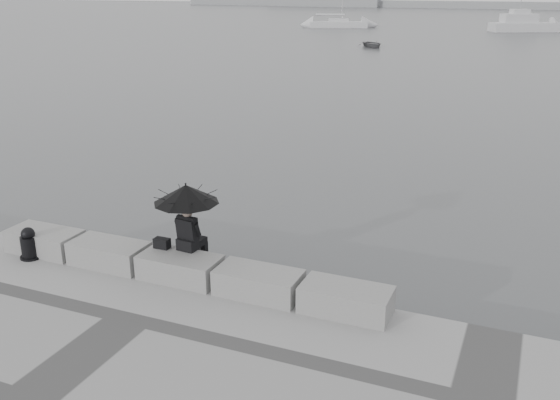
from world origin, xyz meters
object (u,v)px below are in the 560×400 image
at_px(seated_person, 186,201).
at_px(mooring_bollard, 30,245).
at_px(motor_cruiser, 525,24).
at_px(sailboat_left, 338,24).
at_px(dinghy, 372,44).

height_order(seated_person, mooring_bollard, seated_person).
xyz_separation_m(seated_person, mooring_bollard, (-3.45, -0.75, -1.23)).
height_order(seated_person, motor_cruiser, motor_cruiser).
bearing_deg(sailboat_left, motor_cruiser, -15.08).
height_order(motor_cruiser, dinghy, motor_cruiser).
bearing_deg(motor_cruiser, seated_person, -118.36).
bearing_deg(mooring_bollard, seated_person, 12.23).
distance_m(seated_person, sailboat_left, 80.42).
bearing_deg(seated_person, mooring_bollard, -162.49).
distance_m(motor_cruiser, dinghy, 30.68).
bearing_deg(dinghy, mooring_bollard, -120.95).
distance_m(sailboat_left, motor_cruiser, 24.68).
relative_size(seated_person, mooring_bollard, 1.98).
bearing_deg(motor_cruiser, mooring_bollard, -120.80).
relative_size(seated_person, dinghy, 0.41).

